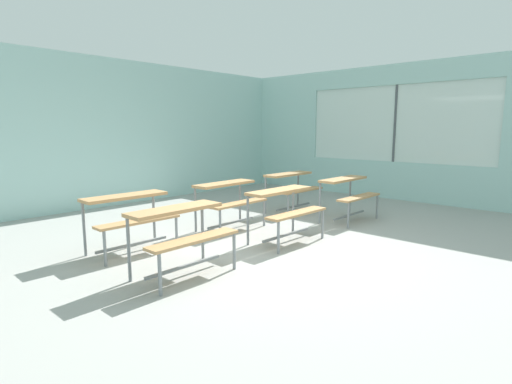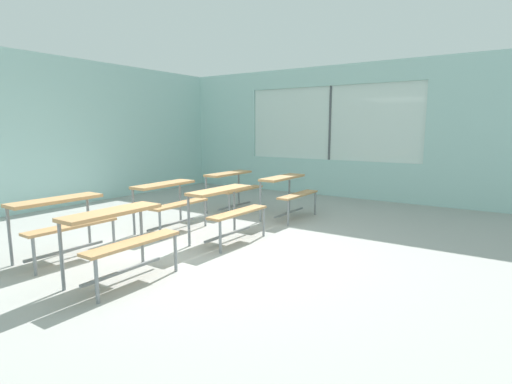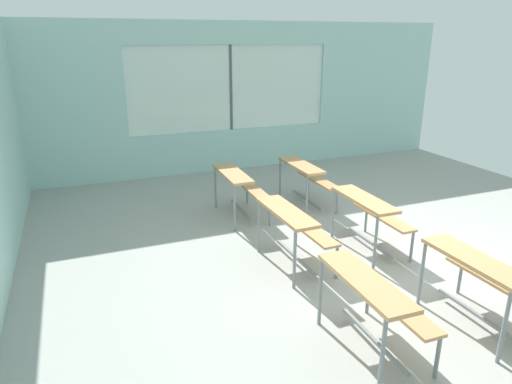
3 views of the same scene
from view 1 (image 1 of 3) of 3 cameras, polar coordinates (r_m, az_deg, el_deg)
The scene contains 9 objects.
ground at distance 5.29m, azimuth 1.35°, elevation -8.80°, with size 10.00×9.00×0.05m, color #9E9E99.
wall_back at distance 8.68m, azimuth -21.86°, elevation 7.79°, with size 10.00×0.12×3.00m, color #A8D1CC.
wall_right at distance 9.35m, azimuth 22.78°, elevation 7.46°, with size 0.12×9.00×3.00m.
desk_bench_r0c0 at distance 4.41m, azimuth -10.58°, elevation -4.64°, with size 1.10×0.59×0.74m.
desk_bench_r0c1 at distance 5.64m, azimuth 4.20°, elevation -1.51°, with size 1.11×0.61×0.74m.
desk_bench_r0c2 at distance 7.09m, azimuth 13.07°, elevation 0.46°, with size 1.11×0.60×0.74m.
desk_bench_r1c0 at distance 5.41m, azimuth -17.58°, elevation -2.38°, with size 1.12×0.62×0.74m.
desk_bench_r1c1 at distance 6.36m, azimuth -3.80°, elevation -0.30°, with size 1.11×0.61×0.74m.
desk_bench_r1c2 at distance 7.70m, azimuth 5.25°, elevation 1.33°, with size 1.11×0.61×0.74m.
Camera 1 is at (-3.80, -3.30, 1.60)m, focal length 28.00 mm.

